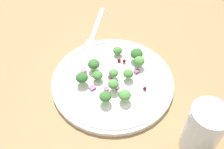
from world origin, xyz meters
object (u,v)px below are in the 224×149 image
object	(u,v)px
fork	(95,29)
plate	(112,80)
broccoli_floret_2	(139,61)
broccoli_floret_1	(125,95)
water_glass	(203,129)
broccoli_floret_0	(113,84)

from	to	relation	value
fork	plate	bearing A→B (deg)	57.21
plate	broccoli_floret_2	xyz separation A→B (cm)	(-6.90, 2.06, 2.37)
plate	broccoli_floret_1	bearing A→B (deg)	66.29
fork	water_glass	world-z (taller)	water_glass
broccoli_floret_0	plate	bearing A→B (deg)	-131.69
plate	broccoli_floret_2	world-z (taller)	broccoli_floret_2
broccoli_floret_0	fork	distance (cm)	22.90
plate	broccoli_floret_0	xyz separation A→B (cm)	(2.25, 2.53, 2.56)
broccoli_floret_1	broccoli_floret_2	bearing A→B (deg)	-157.18
broccoli_floret_0	water_glass	bearing A→B (deg)	96.39
plate	water_glass	size ratio (longest dim) A/B	2.55
fork	water_glass	distance (cm)	39.87
broccoli_floret_0	water_glass	xyz separation A→B (cm)	(-2.16, 19.33, 1.93)
broccoli_floret_0	broccoli_floret_2	world-z (taller)	broccoli_floret_0
broccoli_floret_2	broccoli_floret_0	bearing A→B (deg)	2.95
broccoli_floret_1	water_glass	size ratio (longest dim) A/B	0.24
broccoli_floret_2	fork	size ratio (longest dim) A/B	0.15
plate	broccoli_floret_2	bearing A→B (deg)	163.42
plate	broccoli_floret_2	size ratio (longest dim) A/B	10.83
broccoli_floret_0	fork	bearing A→B (deg)	-124.12
broccoli_floret_1	water_glass	xyz separation A→B (cm)	(-2.58, 15.77, 2.16)
plate	broccoli_floret_0	distance (cm)	4.24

